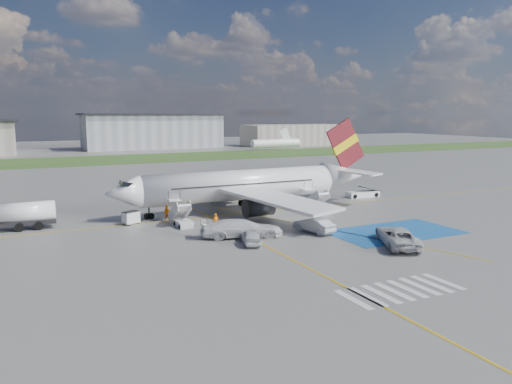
# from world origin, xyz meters

# --- Properties ---
(ground) EXTENTS (400.00, 400.00, 0.00)m
(ground) POSITION_xyz_m (0.00, 0.00, 0.00)
(ground) COLOR #60605E
(ground) RESTS_ON ground
(grass_strip) EXTENTS (400.00, 30.00, 0.01)m
(grass_strip) POSITION_xyz_m (0.00, 95.00, 0.01)
(grass_strip) COLOR #2D4C1E
(grass_strip) RESTS_ON ground
(taxiway_line_main) EXTENTS (120.00, 0.20, 0.01)m
(taxiway_line_main) POSITION_xyz_m (0.00, 12.00, 0.01)
(taxiway_line_main) COLOR gold
(taxiway_line_main) RESTS_ON ground
(taxiway_line_cross) EXTENTS (0.20, 60.00, 0.01)m
(taxiway_line_cross) POSITION_xyz_m (-5.00, -10.00, 0.01)
(taxiway_line_cross) COLOR gold
(taxiway_line_cross) RESTS_ON ground
(taxiway_line_diag) EXTENTS (20.71, 56.45, 0.01)m
(taxiway_line_diag) POSITION_xyz_m (0.00, 12.00, 0.01)
(taxiway_line_diag) COLOR gold
(taxiway_line_diag) RESTS_ON ground
(staging_box) EXTENTS (14.00, 8.00, 0.01)m
(staging_box) POSITION_xyz_m (10.00, -4.00, 0.01)
(staging_box) COLOR #185395
(staging_box) RESTS_ON ground
(crosswalk) EXTENTS (9.00, 4.00, 0.01)m
(crosswalk) POSITION_xyz_m (-1.80, -18.00, 0.01)
(crosswalk) COLOR silver
(crosswalk) RESTS_ON ground
(terminal_centre) EXTENTS (48.00, 18.00, 12.00)m
(terminal_centre) POSITION_xyz_m (20.00, 135.00, 6.00)
(terminal_centre) COLOR gray
(terminal_centre) RESTS_ON ground
(terminal_east) EXTENTS (40.00, 16.00, 8.00)m
(terminal_east) POSITION_xyz_m (75.00, 128.00, 4.00)
(terminal_east) COLOR gray
(terminal_east) RESTS_ON ground
(airliner) EXTENTS (36.81, 32.95, 11.92)m
(airliner) POSITION_xyz_m (1.51, 14.00, 3.39)
(airliner) COLOR white
(airliner) RESTS_ON ground
(airstairs_fwd) EXTENTS (1.90, 5.20, 3.60)m
(airstairs_fwd) POSITION_xyz_m (-9.50, 8.70, 0.62)
(airstairs_fwd) COLOR white
(airstairs_fwd) RESTS_ON ground
(airstairs_aft) EXTENTS (1.90, 5.20, 3.60)m
(airstairs_aft) POSITION_xyz_m (9.00, 8.70, 0.62)
(airstairs_aft) COLOR white
(airstairs_aft) RESTS_ON ground
(fuel_tanker) EXTENTS (8.80, 2.54, 2.99)m
(fuel_tanker) POSITION_xyz_m (-26.69, 14.93, 1.26)
(fuel_tanker) COLOR black
(fuel_tanker) RESTS_ON ground
(gpu_cart) EXTENTS (2.10, 1.74, 1.51)m
(gpu_cart) POSITION_xyz_m (-14.52, 12.31, 0.68)
(gpu_cart) COLOR white
(gpu_cart) RESTS_ON ground
(belt_loader) EXTENTS (5.60, 2.30, 1.66)m
(belt_loader) POSITION_xyz_m (21.22, 15.69, 0.41)
(belt_loader) COLOR white
(belt_loader) RESTS_ON ground
(car_silver_a) EXTENTS (2.90, 4.55, 1.44)m
(car_silver_a) POSITION_xyz_m (-5.95, -1.64, 0.72)
(car_silver_a) COLOR silver
(car_silver_a) RESTS_ON ground
(car_silver_b) EXTENTS (2.80, 5.15, 1.61)m
(car_silver_b) POSITION_xyz_m (2.17, -0.31, 0.81)
(car_silver_b) COLOR #ABAEB2
(car_silver_b) RESTS_ON ground
(van_white_a) EXTENTS (5.43, 6.87, 2.34)m
(van_white_a) POSITION_xyz_m (6.63, -8.18, 1.17)
(van_white_a) COLOR silver
(van_white_a) RESTS_ON ground
(van_white_b) EXTENTS (6.78, 4.34, 2.47)m
(van_white_b) POSITION_xyz_m (-5.63, 1.23, 1.23)
(van_white_b) COLOR silver
(van_white_b) RESTS_ON ground
(crew_fwd) EXTENTS (0.76, 0.57, 1.91)m
(crew_fwd) POSITION_xyz_m (-6.94, 5.05, 0.95)
(crew_fwd) COLOR orange
(crew_fwd) RESTS_ON ground
(crew_nose) EXTENTS (1.14, 1.12, 1.86)m
(crew_nose) POSITION_xyz_m (-10.27, 12.20, 0.93)
(crew_nose) COLOR orange
(crew_nose) RESTS_ON ground
(crew_aft) EXTENTS (0.61, 1.01, 1.61)m
(crew_aft) POSITION_xyz_m (6.84, 6.35, 0.80)
(crew_aft) COLOR orange
(crew_aft) RESTS_ON ground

